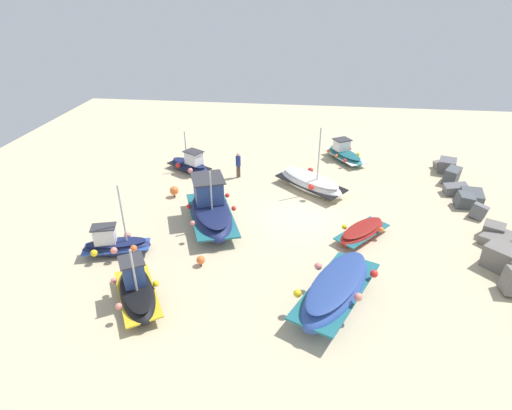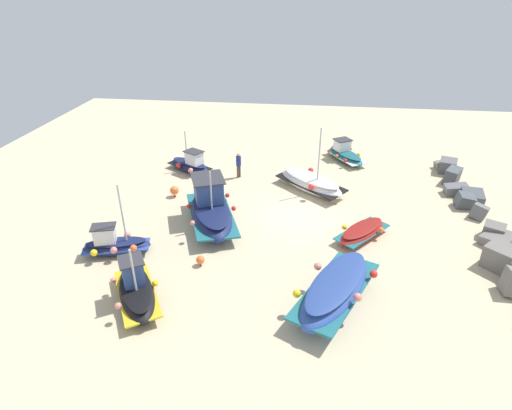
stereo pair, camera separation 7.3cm
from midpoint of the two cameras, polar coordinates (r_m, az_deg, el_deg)
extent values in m
plane|color=beige|center=(22.52, 5.76, -1.64)|extent=(45.89, 45.89, 0.00)
ellipsoid|color=navy|center=(21.58, -6.23, -1.42)|extent=(5.51, 3.75, 1.18)
cube|color=#1E6670|center=(21.55, -6.24, -1.29)|extent=(5.34, 3.72, 0.16)
ellipsoid|color=#151E45|center=(21.35, -6.30, -0.34)|extent=(4.84, 3.27, 0.24)
cube|color=#2D4784|center=(21.67, -6.68, 2.16)|extent=(2.00, 1.87, 1.21)
cube|color=#333338|center=(21.40, -6.78, 3.68)|extent=(2.32, 2.17, 0.06)
cylinder|color=#B7B7BC|center=(20.51, -6.31, 1.96)|extent=(0.08, 0.08, 2.08)
sphere|color=#EA7F75|center=(20.09, -8.81, -2.47)|extent=(0.25, 0.25, 0.25)
sphere|color=red|center=(21.10, -3.18, -0.48)|extent=(0.25, 0.25, 0.25)
sphere|color=red|center=(21.68, -9.34, -0.22)|extent=(0.25, 0.25, 0.25)
sphere|color=red|center=(22.72, -4.06, 1.33)|extent=(0.25, 0.25, 0.25)
ellipsoid|color=#2D4C9E|center=(16.76, 10.82, -11.55)|extent=(5.35, 3.84, 1.29)
cube|color=#1E6670|center=(16.72, 10.84, -11.39)|extent=(5.18, 3.78, 0.16)
ellipsoid|color=navy|center=(16.44, 10.99, -10.17)|extent=(4.69, 3.35, 0.25)
sphere|color=red|center=(17.30, 15.81, -9.09)|extent=(0.32, 0.32, 0.32)
sphere|color=#EA7F75|center=(17.06, 8.43, -8.33)|extent=(0.32, 0.32, 0.32)
sphere|color=#EA7F75|center=(15.89, 13.76, -12.20)|extent=(0.32, 0.32, 0.32)
sphere|color=yellow|center=(15.88, 5.59, -12.02)|extent=(0.32, 0.32, 0.32)
ellipsoid|color=#1E6670|center=(30.07, 12.05, 6.56)|extent=(3.74, 2.98, 0.66)
cube|color=white|center=(30.06, 12.06, 6.61)|extent=(3.64, 2.94, 0.05)
ellipsoid|color=#1A565F|center=(29.97, 12.11, 7.04)|extent=(3.29, 2.62, 0.11)
cube|color=white|center=(30.20, 11.64, 8.11)|extent=(1.20, 1.24, 0.73)
cube|color=#333338|center=(30.07, 11.72, 8.81)|extent=(1.39, 1.44, 0.06)
sphere|color=red|center=(28.84, 12.06, 6.02)|extent=(0.25, 0.25, 0.25)
sphere|color=yellow|center=(30.06, 13.80, 6.76)|extent=(0.25, 0.25, 0.25)
sphere|color=orange|center=(29.60, 10.92, 6.66)|extent=(0.25, 0.25, 0.25)
sphere|color=red|center=(30.77, 12.69, 7.56)|extent=(0.25, 0.25, 0.25)
sphere|color=orange|center=(30.36, 9.84, 7.35)|extent=(0.25, 0.25, 0.25)
ellipsoid|color=navy|center=(28.15, -9.25, 5.27)|extent=(2.64, 3.36, 0.64)
cube|color=black|center=(28.14, -9.26, 5.33)|extent=(2.61, 3.28, 0.05)
ellipsoid|color=#151E45|center=(28.04, -9.30, 5.77)|extent=(2.32, 2.96, 0.10)
cube|color=silver|center=(27.52, -8.63, 6.42)|extent=(1.17, 1.25, 0.82)
cube|color=#333338|center=(27.36, -8.70, 7.27)|extent=(1.35, 1.44, 0.06)
cylinder|color=#B7B7BC|center=(27.78, -9.75, 7.94)|extent=(0.08, 0.08, 2.08)
sphere|color=red|center=(29.09, -9.44, 6.48)|extent=(0.33, 0.33, 0.33)
sphere|color=red|center=(27.82, -10.75, 5.37)|extent=(0.33, 0.33, 0.33)
sphere|color=orange|center=(28.31, -7.86, 6.04)|extent=(0.33, 0.33, 0.33)
sphere|color=#EA7F75|center=(27.06, -9.11, 4.71)|extent=(0.33, 0.33, 0.33)
ellipsoid|color=black|center=(17.31, -16.12, -11.71)|extent=(3.80, 2.99, 0.87)
cube|color=gold|center=(17.29, -16.14, -11.61)|extent=(3.68, 2.93, 0.14)
ellipsoid|color=black|center=(17.10, -16.27, -10.84)|extent=(3.33, 2.60, 0.19)
cube|color=#2D4784|center=(16.97, -16.67, -8.83)|extent=(1.14, 1.12, 1.01)
cube|color=#333338|center=(16.66, -16.92, -7.36)|extent=(1.32, 1.30, 0.06)
cylinder|color=#B7B7BC|center=(16.29, -16.61, -8.65)|extent=(0.08, 0.08, 1.89)
sphere|color=#EA7F75|center=(16.43, -18.48, -13.08)|extent=(0.25, 0.25, 0.25)
sphere|color=yellow|center=(17.18, -13.73, -10.46)|extent=(0.25, 0.25, 0.25)
sphere|color=#EA7F75|center=(17.79, -19.10, -9.83)|extent=(0.25, 0.25, 0.25)
ellipsoid|color=maroon|center=(21.15, 14.29, -3.66)|extent=(3.23, 2.99, 0.63)
cube|color=#1E6670|center=(21.13, 14.30, -3.59)|extent=(3.16, 2.94, 0.05)
ellipsoid|color=maroon|center=(21.01, 14.37, -3.05)|extent=(2.84, 2.63, 0.10)
sphere|color=orange|center=(21.17, 16.74, -3.28)|extent=(0.26, 0.26, 0.26)
sphere|color=yellow|center=(20.92, 11.96, -2.97)|extent=(0.26, 0.26, 0.26)
ellipsoid|color=white|center=(25.26, 7.40, 2.95)|extent=(4.24, 4.56, 1.02)
cube|color=black|center=(25.24, 7.41, 3.05)|extent=(4.12, 4.42, 0.18)
ellipsoid|color=beige|center=(25.10, 7.46, 3.75)|extent=(3.70, 3.98, 0.24)
cylinder|color=#B7B7BC|center=(24.17, 8.58, 6.92)|extent=(0.08, 0.08, 3.15)
sphere|color=red|center=(24.01, 7.49, 2.49)|extent=(0.34, 0.34, 0.34)
sphere|color=red|center=(26.23, 7.41, 4.75)|extent=(0.34, 0.34, 0.34)
ellipsoid|color=navy|center=(20.43, -18.69, -5.54)|extent=(1.89, 3.27, 0.71)
cube|color=#2D4C9E|center=(20.41, -18.71, -5.46)|extent=(1.88, 3.16, 0.10)
ellipsoid|color=#151E45|center=(20.28, -18.82, -4.89)|extent=(1.65, 2.88, 0.14)
cube|color=white|center=(20.14, -20.19, -3.89)|extent=(0.86, 1.06, 0.79)
cube|color=#333338|center=(19.93, -20.40, -2.86)|extent=(1.00, 1.24, 0.06)
cylinder|color=#B7B7BC|center=(19.45, -18.04, -1.16)|extent=(0.08, 0.08, 2.85)
sphere|color=orange|center=(19.58, -16.58, -5.74)|extent=(0.31, 0.31, 0.31)
sphere|color=#EA7F75|center=(20.78, -17.38, -3.98)|extent=(0.31, 0.31, 0.31)
sphere|color=#EA7F75|center=(19.75, -19.06, -5.94)|extent=(0.31, 0.31, 0.31)
sphere|color=orange|center=(20.92, -19.74, -4.00)|extent=(0.31, 0.31, 0.31)
sphere|color=yellow|center=(19.96, -21.49, -6.18)|extent=(0.31, 0.31, 0.31)
cylinder|color=brown|center=(26.77, -2.64, 4.58)|extent=(0.14, 0.14, 0.83)
cylinder|color=brown|center=(26.87, -2.39, 4.68)|extent=(0.14, 0.14, 0.83)
cylinder|color=navy|center=(26.53, -2.55, 6.07)|extent=(0.32, 0.32, 0.63)
sphere|color=tan|center=(26.37, -2.57, 6.92)|extent=(0.22, 0.22, 0.22)
cube|color=slate|center=(30.81, 24.36, 5.05)|extent=(0.93, 1.36, 0.86)
cube|color=slate|center=(30.14, 24.72, 4.89)|extent=(1.29, 1.29, 1.12)
cube|color=#4C5156|center=(28.83, 25.29, 3.69)|extent=(1.57, 1.39, 1.01)
cube|color=slate|center=(27.35, 25.70, 1.92)|extent=(0.85, 1.35, 0.79)
cube|color=#4C5156|center=(26.70, 27.45, 0.98)|extent=(1.35, 1.27, 0.88)
cube|color=#4C5156|center=(25.98, 26.67, 0.54)|extent=(0.90, 0.98, 1.00)
cube|color=slate|center=(25.15, 28.24, -0.79)|extent=(0.96, 1.11, 0.96)
cube|color=slate|center=(23.58, 29.77, -3.06)|extent=(1.14, 1.19, 0.91)
cube|color=slate|center=(23.16, 30.25, -4.10)|extent=(1.89, 1.93, 0.80)
cube|color=slate|center=(21.28, 30.56, -6.21)|extent=(1.68, 1.70, 1.14)
cylinder|color=#3F3F42|center=(18.92, -7.68, -8.11)|extent=(0.08, 0.08, 0.11)
sphere|color=orange|center=(18.78, -7.73, -7.51)|extent=(0.39, 0.39, 0.39)
cylinder|color=#3F3F42|center=(24.94, -11.22, 1.27)|extent=(0.08, 0.08, 0.14)
sphere|color=orange|center=(24.79, -11.29, 1.95)|extent=(0.52, 0.52, 0.52)
camera|label=1|loc=(0.04, -90.10, -0.05)|focal=29.08mm
camera|label=2|loc=(0.04, 89.90, 0.05)|focal=29.08mm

